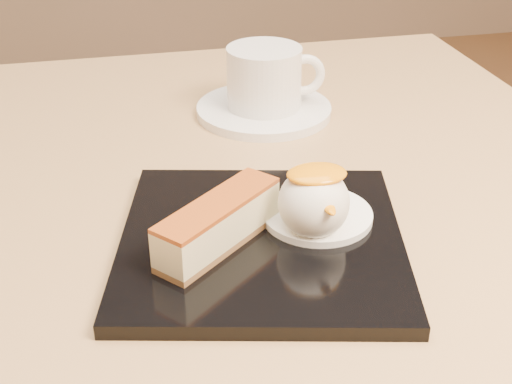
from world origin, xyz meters
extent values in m
cube|color=#906034|center=(0.00, 0.00, 0.70)|extent=(0.80, 0.80, 0.04)
cube|color=black|center=(0.02, -0.10, 0.73)|extent=(0.26, 0.26, 0.01)
cube|color=brown|center=(-0.01, -0.10, 0.73)|extent=(0.11, 0.10, 0.01)
cube|color=beige|center=(-0.01, -0.10, 0.75)|extent=(0.11, 0.10, 0.03)
cube|color=#883A0E|center=(-0.01, -0.10, 0.77)|extent=(0.11, 0.10, 0.00)
cylinder|color=white|center=(0.07, -0.08, 0.73)|extent=(0.09, 0.09, 0.01)
sphere|color=white|center=(0.06, -0.10, 0.76)|extent=(0.06, 0.06, 0.06)
ellipsoid|color=orange|center=(0.06, -0.10, 0.78)|extent=(0.05, 0.04, 0.01)
ellipsoid|color=green|center=(0.04, -0.06, 0.74)|extent=(0.02, 0.01, 0.00)
ellipsoid|color=green|center=(0.05, -0.06, 0.74)|extent=(0.02, 0.02, 0.00)
ellipsoid|color=green|center=(0.03, -0.05, 0.74)|extent=(0.01, 0.02, 0.00)
cylinder|color=white|center=(0.09, 0.16, 0.72)|extent=(0.15, 0.15, 0.01)
cylinder|color=white|center=(0.09, 0.16, 0.76)|extent=(0.08, 0.08, 0.07)
cylinder|color=black|center=(0.09, 0.16, 0.79)|extent=(0.07, 0.07, 0.00)
torus|color=white|center=(0.13, 0.16, 0.76)|extent=(0.05, 0.01, 0.05)
camera|label=1|loc=(-0.09, -0.55, 1.04)|focal=50.00mm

